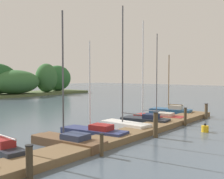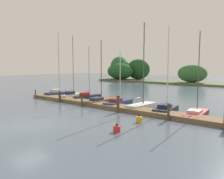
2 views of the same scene
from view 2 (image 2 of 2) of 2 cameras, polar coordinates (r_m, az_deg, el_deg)
ground at (r=17.10m, az=-20.02°, el=-8.37°), size 160.00×160.00×0.00m
dock_pier at (r=22.54m, az=-0.50°, el=-4.12°), size 24.83×1.80×0.35m
far_shore at (r=53.85m, az=19.59°, el=3.95°), size 59.05×8.37×6.72m
sailboat_0 at (r=31.61m, az=-13.23°, el=-0.87°), size 1.70×3.66×8.43m
sailboat_1 at (r=29.27m, az=-9.78°, el=-1.43°), size 1.64×3.82×7.85m
sailboat_2 at (r=28.03m, az=-5.97°, el=-1.69°), size 1.28×3.92×6.41m
sailboat_3 at (r=25.09m, az=-2.96°, el=-2.76°), size 1.58×4.47×6.88m
sailboat_4 at (r=23.81m, az=1.79°, el=-3.22°), size 1.66×4.39×5.60m
sailboat_5 at (r=22.04m, az=7.65°, el=-3.90°), size 1.43×3.74×8.13m
sailboat_6 at (r=20.76m, az=13.44°, el=-4.62°), size 1.74×3.72×7.54m
sailboat_7 at (r=20.03m, az=20.37°, el=-5.51°), size 1.70×4.27×6.92m
mooring_piling_0 at (r=30.28m, az=-18.59°, el=-1.11°), size 0.19×0.19×1.09m
mooring_piling_1 at (r=26.36m, az=-12.93°, el=-1.80°), size 0.29×0.29×1.24m
mooring_piling_2 at (r=23.44m, az=-7.58°, el=-2.94°), size 0.20×0.20×1.01m
mooring_piling_3 at (r=20.13m, az=1.51°, el=-3.69°), size 0.30×0.30×1.48m
mooring_piling_4 at (r=17.87m, az=13.92°, el=-5.42°), size 0.23×0.23×1.29m
channel_buoy_0 at (r=16.97m, az=6.80°, el=-7.40°), size 0.45×0.45×0.56m
channel_buoy_1 at (r=14.46m, az=1.23°, el=-9.79°), size 0.46×0.46×0.54m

